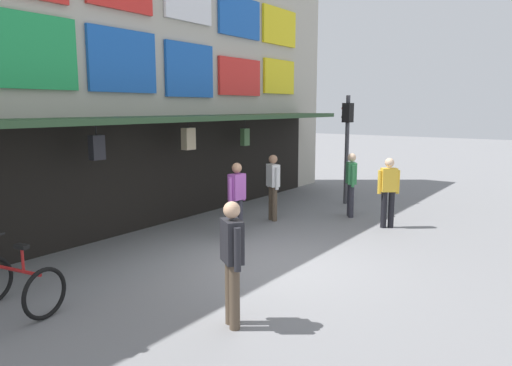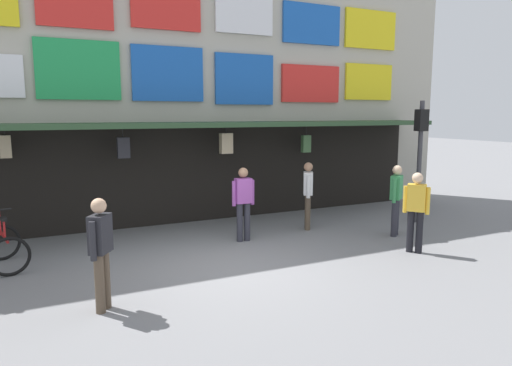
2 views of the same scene
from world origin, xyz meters
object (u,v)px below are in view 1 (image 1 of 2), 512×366
object	(u,v)px
pedestrian_in_purple	(388,189)
pedestrian_in_white	(273,184)
bicycle_parked	(16,285)
pedestrian_in_red	(351,181)
traffic_light_far	(347,132)
pedestrian_in_black	(232,257)
pedestrian_in_blue	(237,196)

from	to	relation	value
pedestrian_in_purple	pedestrian_in_white	bearing A→B (deg)	109.90
bicycle_parked	pedestrian_in_red	world-z (taller)	pedestrian_in_red
traffic_light_far	pedestrian_in_black	world-z (taller)	traffic_light_far
traffic_light_far	pedestrian_in_blue	distance (m)	5.10
traffic_light_far	pedestrian_in_black	bearing A→B (deg)	-164.92
pedestrian_in_black	pedestrian_in_red	xyz separation A→B (m)	(6.82, 1.40, 0.00)
traffic_light_far	bicycle_parked	world-z (taller)	traffic_light_far
pedestrian_in_blue	pedestrian_in_purple	world-z (taller)	same
pedestrian_in_red	traffic_light_far	bearing A→B (deg)	29.18
pedestrian_in_white	pedestrian_in_red	xyz separation A→B (m)	(1.53, -1.44, 0.00)
traffic_light_far	pedestrian_in_purple	bearing A→B (deg)	-135.44
pedestrian_in_black	pedestrian_in_blue	bearing A→B (deg)	36.70
bicycle_parked	pedestrian_in_red	xyz separation A→B (m)	(8.21, -1.37, 0.55)
pedestrian_in_black	pedestrian_in_white	world-z (taller)	same
pedestrian_in_blue	pedestrian_in_purple	distance (m)	3.69
bicycle_parked	pedestrian_in_black	xyz separation A→B (m)	(1.39, -2.77, 0.55)
pedestrian_in_black	bicycle_parked	bearing A→B (deg)	116.64
pedestrian_in_blue	pedestrian_in_black	bearing A→B (deg)	-143.30
bicycle_parked	pedestrian_in_purple	xyz separation A→B (m)	(7.64, -2.58, 0.55)
pedestrian_in_purple	pedestrian_in_red	xyz separation A→B (m)	(0.57, 1.21, 0.00)
pedestrian_in_white	bicycle_parked	bearing A→B (deg)	-179.42
pedestrian_in_black	pedestrian_in_white	xyz separation A→B (m)	(5.29, 2.84, 0.00)
pedestrian_in_purple	pedestrian_in_white	distance (m)	2.82
pedestrian_in_purple	traffic_light_far	bearing A→B (deg)	44.56
pedestrian_in_black	pedestrian_in_purple	xyz separation A→B (m)	(6.25, 0.19, 0.00)
traffic_light_far	pedestrian_in_purple	distance (m)	3.17
traffic_light_far	pedestrian_in_white	size ratio (longest dim) A/B	1.90
pedestrian_in_black	pedestrian_in_purple	size ratio (longest dim) A/B	1.00
bicycle_parked	pedestrian_in_white	distance (m)	6.70
pedestrian_in_white	pedestrian_in_black	bearing A→B (deg)	-151.79
pedestrian_in_black	pedestrian_in_white	size ratio (longest dim) A/B	1.00
bicycle_parked	pedestrian_in_red	distance (m)	8.34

